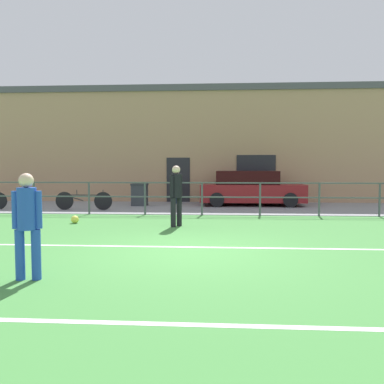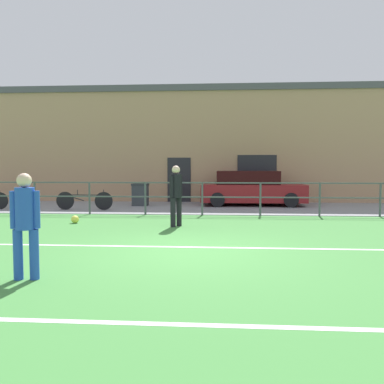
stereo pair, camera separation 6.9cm
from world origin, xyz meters
name	(u,v)px [view 1 (the left image)]	position (x,y,z in m)	size (l,w,h in m)	color
ground	(189,252)	(0.00, 0.00, -0.02)	(60.00, 44.00, 0.04)	#42843D
field_line_touchline	(191,247)	(0.00, 0.43, 0.00)	(36.00, 0.11, 0.00)	white
field_line_hash	(164,324)	(0.00, -3.73, 0.00)	(36.00, 0.11, 0.00)	white
pavement_strip	(205,208)	(0.00, 8.50, 0.01)	(48.00, 5.00, 0.02)	gray
perimeter_fence	(202,194)	(0.00, 6.00, 0.75)	(36.07, 0.07, 1.15)	#474C51
clubhouse_facade	(207,145)	(0.00, 12.20, 2.76)	(28.00, 2.56, 5.51)	tan
player_goalkeeper	(176,192)	(-0.62, 3.32, 0.98)	(0.32, 0.40, 1.72)	black
player_striker	(27,220)	(-2.27, -2.16, 0.91)	(0.44, 0.28, 1.60)	blue
soccer_ball_match	(75,219)	(-3.71, 3.76, 0.11)	(0.23, 0.23, 0.23)	#E5E04C
spectator_child	(175,190)	(-1.39, 10.09, 0.65)	(0.30, 0.19, 1.11)	#232D4C
parked_car_red	(250,189)	(1.94, 9.55, 0.73)	(4.40, 1.94, 1.48)	maroon
bicycle_parked_0	(84,201)	(-4.61, 7.20, 0.38)	(2.21, 0.04, 0.78)	black
trash_bin_0	(140,194)	(-2.79, 9.03, 0.50)	(0.68, 0.58, 0.94)	#33383D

